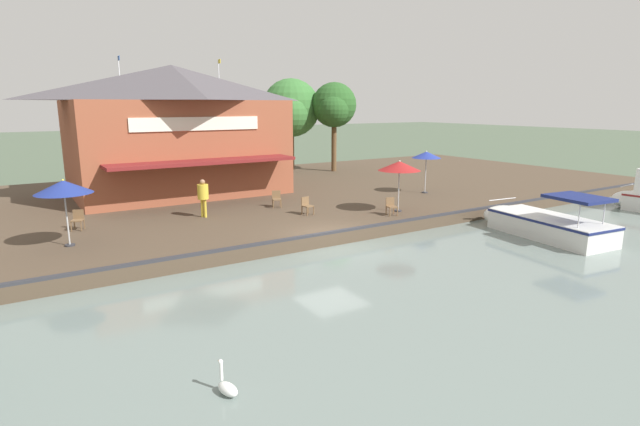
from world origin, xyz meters
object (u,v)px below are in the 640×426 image
object	(u,v)px
patio_umbrella_by_entrance	(426,155)
person_at_quay_edge	(203,193)
tree_downstream_bank	(291,110)
cafe_chair_far_corner_seat	(78,219)
motorboat_second_along	(540,223)
patio_umbrella_mid_patio_right	(399,166)
cafe_chair_under_first_umbrella	(307,205)
swan	(227,388)
waterfront_restaurant	(175,129)
cafe_chair_beside_entrance	(391,205)
tree_behind_restaurant	(334,106)
cafe_chair_back_row_seat	(277,198)
patio_umbrella_far_corner	(63,187)

from	to	relation	value
patio_umbrella_by_entrance	person_at_quay_edge	size ratio (longest dim) A/B	1.40
tree_downstream_bank	cafe_chair_far_corner_seat	bearing A→B (deg)	-54.08
motorboat_second_along	tree_downstream_bank	size ratio (longest dim) A/B	0.88
person_at_quay_edge	cafe_chair_far_corner_seat	bearing A→B (deg)	-95.28
cafe_chair_far_corner_seat	tree_downstream_bank	xyz separation A→B (m)	(-12.51, 17.27, 4.34)
patio_umbrella_mid_patio_right	motorboat_second_along	bearing A→B (deg)	34.55
cafe_chair_under_first_umbrella	motorboat_second_along	xyz separation A→B (m)	(7.17, 7.92, -0.45)
cafe_chair_far_corner_seat	swan	world-z (taller)	cafe_chair_far_corner_seat
waterfront_restaurant	patio_umbrella_by_entrance	bearing A→B (deg)	56.40
patio_umbrella_mid_patio_right	cafe_chair_far_corner_seat	distance (m)	14.77
waterfront_restaurant	cafe_chair_far_corner_seat	distance (m)	10.11
cafe_chair_beside_entrance	motorboat_second_along	size ratio (longest dim) A/B	0.13
patio_umbrella_by_entrance	waterfront_restaurant	bearing A→B (deg)	-123.60
cafe_chair_under_first_umbrella	waterfront_restaurant	bearing A→B (deg)	-160.83
tree_behind_restaurant	patio_umbrella_by_entrance	bearing A→B (deg)	-4.33
cafe_chair_beside_entrance	tree_downstream_bank	bearing A→B (deg)	166.56
cafe_chair_back_row_seat	cafe_chair_beside_entrance	distance (m)	5.99
swan	tree_behind_restaurant	size ratio (longest dim) A/B	0.10
cafe_chair_far_corner_seat	tree_downstream_bank	size ratio (longest dim) A/B	0.12
patio_umbrella_far_corner	tree_behind_restaurant	size ratio (longest dim) A/B	0.37
cafe_chair_beside_entrance	tree_behind_restaurant	xyz separation A→B (m)	(-14.82, 6.58, 4.59)
person_at_quay_edge	tree_behind_restaurant	size ratio (longest dim) A/B	0.26
cafe_chair_under_first_umbrella	motorboat_second_along	size ratio (longest dim) A/B	0.13
patio_umbrella_by_entrance	tree_behind_restaurant	world-z (taller)	tree_behind_restaurant
patio_umbrella_by_entrance	patio_umbrella_mid_patio_right	distance (m)	5.81
tree_downstream_bank	person_at_quay_edge	bearing A→B (deg)	-42.52
cafe_chair_far_corner_seat	person_at_quay_edge	distance (m)	5.41
person_at_quay_edge	cafe_chair_under_first_umbrella	bearing A→B (deg)	64.81
person_at_quay_edge	swan	distance (m)	14.48
waterfront_restaurant	cafe_chair_back_row_seat	size ratio (longest dim) A/B	14.24
cafe_chair_back_row_seat	cafe_chair_far_corner_seat	world-z (taller)	same
patio_umbrella_far_corner	swan	world-z (taller)	patio_umbrella_far_corner
patio_umbrella_far_corner	cafe_chair_far_corner_seat	distance (m)	3.15
cafe_chair_back_row_seat	motorboat_second_along	xyz separation A→B (m)	(9.51, 8.35, -0.45)
patio_umbrella_far_corner	cafe_chair_beside_entrance	distance (m)	14.04
patio_umbrella_by_entrance	cafe_chair_under_first_umbrella	distance (m)	9.37
patio_umbrella_far_corner	cafe_chair_back_row_seat	size ratio (longest dim) A/B	2.99
cafe_chair_back_row_seat	patio_umbrella_mid_patio_right	bearing A→B (deg)	48.28
cafe_chair_under_first_umbrella	tree_downstream_bank	distance (m)	17.40
person_at_quay_edge	tree_behind_restaurant	world-z (taller)	tree_behind_restaurant
tree_downstream_bank	patio_umbrella_by_entrance	bearing A→B (deg)	6.59
motorboat_second_along	patio_umbrella_by_entrance	bearing A→B (deg)	172.19
waterfront_restaurant	cafe_chair_beside_entrance	world-z (taller)	waterfront_restaurant
cafe_chair_back_row_seat	swan	bearing A→B (deg)	-30.90
cafe_chair_under_first_umbrella	tree_behind_restaurant	distance (m)	16.63
person_at_quay_edge	patio_umbrella_far_corner	bearing A→B (deg)	-71.11
motorboat_second_along	swan	distance (m)	17.30
patio_umbrella_mid_patio_right	cafe_chair_back_row_seat	size ratio (longest dim) A/B	3.00
patio_umbrella_by_entrance	patio_umbrella_mid_patio_right	world-z (taller)	patio_umbrella_mid_patio_right
patio_umbrella_mid_patio_right	tree_downstream_bank	bearing A→B (deg)	169.00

